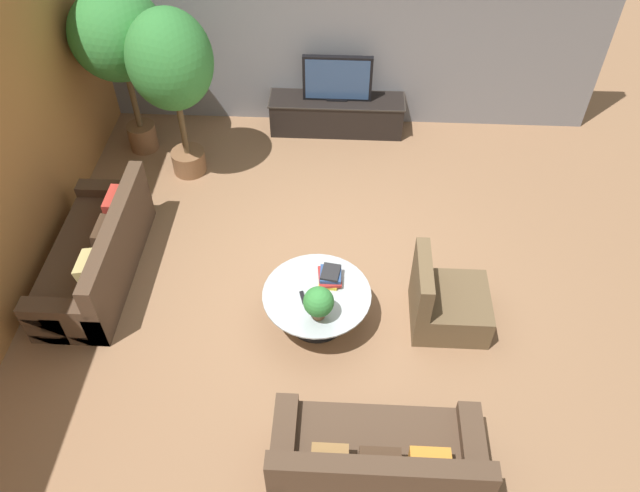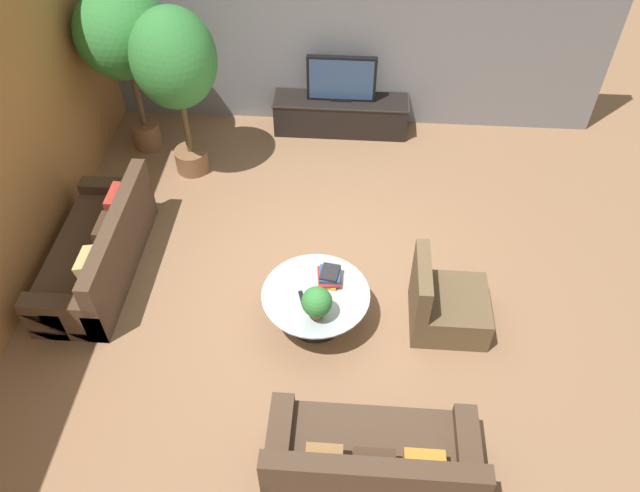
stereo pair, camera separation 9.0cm
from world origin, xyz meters
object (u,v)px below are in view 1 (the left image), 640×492
at_px(couch_by_wall, 98,255).
at_px(media_console, 337,114).
at_px(coffee_table, 317,302).
at_px(potted_palm_corner, 171,65).
at_px(potted_plant_tabletop, 319,302).
at_px(armchair_wicker, 445,303).
at_px(potted_palm_tall, 118,38).
at_px(couch_near_entry, 377,461).
at_px(television, 337,79).

bearing_deg(couch_by_wall, media_console, 138.53).
bearing_deg(couch_by_wall, coffee_table, 77.34).
xyz_separation_m(potted_palm_corner, potted_plant_tabletop, (1.90, -2.76, -0.92)).
relative_size(armchair_wicker, potted_palm_tall, 0.38).
bearing_deg(armchair_wicker, potted_plant_tabletop, 105.71).
distance_m(couch_near_entry, potted_palm_corner, 5.02).
bearing_deg(couch_near_entry, couch_by_wall, -35.99).
relative_size(couch_by_wall, potted_palm_corner, 0.90).
height_order(media_console, potted_palm_corner, potted_palm_corner).
distance_m(media_console, couch_by_wall, 3.93).
distance_m(media_console, potted_palm_tall, 3.09).
distance_m(television, coffee_table, 3.55).
distance_m(couch_by_wall, potted_palm_corner, 2.39).
height_order(potted_palm_corner, potted_plant_tabletop, potted_palm_corner).
bearing_deg(potted_palm_tall, potted_plant_tabletop, -50.69).
bearing_deg(potted_palm_tall, media_console, 11.85).
relative_size(couch_by_wall, potted_palm_tall, 0.89).
xyz_separation_m(couch_by_wall, potted_palm_corner, (0.64, 1.90, 1.30)).
bearing_deg(coffee_table, potted_palm_tall, 131.58).
distance_m(coffee_table, potted_palm_corner, 3.34).
bearing_deg(armchair_wicker, potted_palm_tall, 54.17).
relative_size(potted_palm_tall, potted_palm_corner, 1.00).
distance_m(coffee_table, couch_near_entry, 1.80).
bearing_deg(couch_by_wall, potted_palm_corner, 161.33).
distance_m(armchair_wicker, potted_palm_tall, 5.08).
bearing_deg(potted_plant_tabletop, coffee_table, 96.75).
relative_size(potted_palm_tall, potted_plant_tabletop, 6.04).
distance_m(coffee_table, potted_plant_tabletop, 0.45).
bearing_deg(potted_plant_tabletop, potted_palm_corner, 124.56).
relative_size(television, coffee_table, 0.85).
bearing_deg(potted_palm_tall, coffee_table, -48.42).
relative_size(coffee_table, potted_plant_tabletop, 2.98).
bearing_deg(couch_by_wall, television, 138.51).
distance_m(potted_palm_tall, potted_plant_tabletop, 4.29).
relative_size(television, couch_near_entry, 0.53).
height_order(media_console, couch_near_entry, couch_near_entry).
distance_m(couch_by_wall, armchair_wicker, 3.89).
bearing_deg(media_console, potted_palm_corner, -152.05).
distance_m(couch_near_entry, potted_plant_tabletop, 1.57).
distance_m(television, potted_palm_corner, 2.34).
bearing_deg(media_console, armchair_wicker, -69.86).
distance_m(media_console, potted_palm_corner, 2.58).
height_order(coffee_table, armchair_wicker, armchair_wicker).
bearing_deg(couch_near_entry, potted_palm_corner, -59.32).
bearing_deg(television, media_console, 90.00).
xyz_separation_m(armchair_wicker, potted_palm_corner, (-3.21, 2.39, 1.31)).
distance_m(armchair_wicker, potted_plant_tabletop, 1.42).
distance_m(potted_palm_corner, potted_plant_tabletop, 3.47).
xyz_separation_m(television, armchair_wicker, (1.26, -3.42, -0.57)).
distance_m(potted_palm_tall, potted_palm_corner, 0.88).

